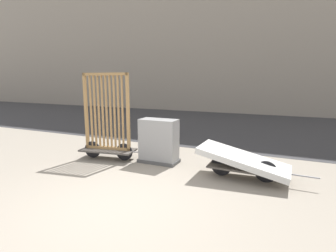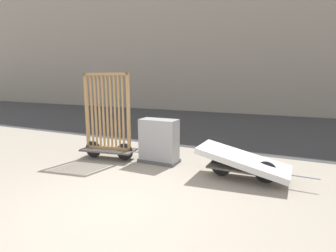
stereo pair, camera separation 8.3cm
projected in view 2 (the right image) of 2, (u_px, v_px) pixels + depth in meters
ground_plane at (114, 206)px, 4.27m from camera, size 60.00×60.00×0.00m
road_strip at (227, 125)px, 11.84m from camera, size 56.00×8.90×0.01m
building_facade at (254, 0)px, 16.40m from camera, size 48.00×4.00×13.86m
bike_cart_with_bedframe at (108, 129)px, 6.71m from camera, size 2.12×0.80×2.21m
bike_cart_with_mattress at (243, 161)px, 5.38m from camera, size 2.33×0.95×0.66m
utility_cabinet at (159, 143)px, 6.47m from camera, size 0.98×0.51×1.09m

